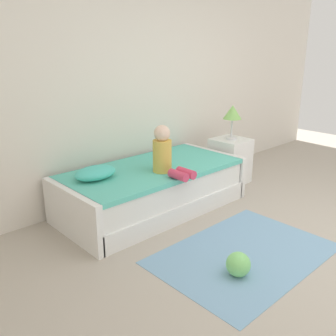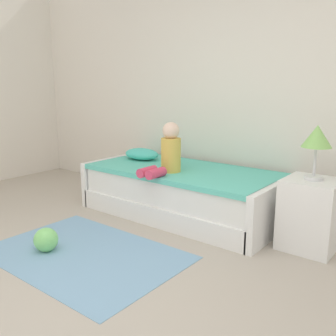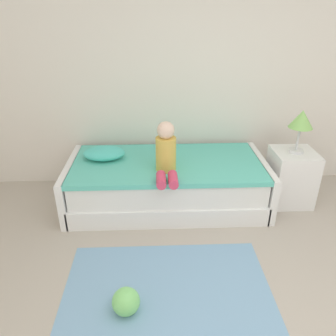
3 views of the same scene
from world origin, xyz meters
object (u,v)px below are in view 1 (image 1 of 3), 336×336
(bed, at_px, (153,189))
(nightstand, at_px, (230,161))
(table_lamp, at_px, (232,114))
(toy_ball, at_px, (238,264))
(pillow, at_px, (95,173))
(child_figure, at_px, (165,154))

(bed, xyz_separation_m, nightstand, (1.35, -0.03, 0.05))
(table_lamp, distance_m, toy_ball, 2.37)
(bed, distance_m, toy_ball, 1.50)
(nightstand, height_order, toy_ball, nightstand)
(bed, relative_size, table_lamp, 4.69)
(bed, bearing_deg, nightstand, -1.21)
(pillow, bearing_deg, child_figure, -26.78)
(child_figure, distance_m, toy_ball, 1.41)
(table_lamp, height_order, pillow, table_lamp)
(child_figure, relative_size, pillow, 1.16)
(table_lamp, distance_m, pillow, 2.06)
(bed, distance_m, child_figure, 0.51)
(child_figure, distance_m, pillow, 0.74)
(pillow, xyz_separation_m, toy_ball, (0.32, -1.55, -0.46))
(nightstand, xyz_separation_m, child_figure, (-1.37, -0.20, 0.40))
(child_figure, xyz_separation_m, pillow, (-0.65, 0.33, -0.14))
(bed, bearing_deg, toy_ball, -103.46)
(nightstand, distance_m, toy_ball, 2.23)
(child_figure, relative_size, toy_ball, 2.54)
(bed, height_order, child_figure, child_figure)
(table_lamp, relative_size, toy_ball, 2.24)
(bed, height_order, toy_ball, bed)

